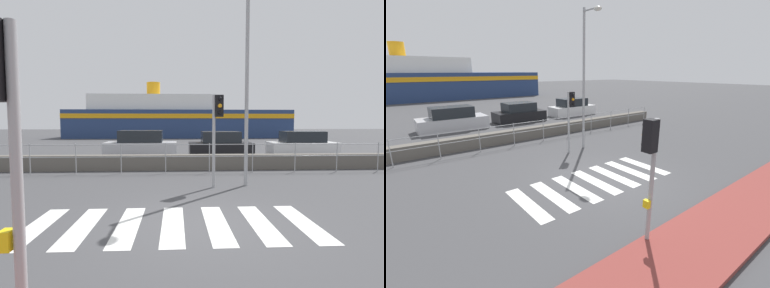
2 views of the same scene
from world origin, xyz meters
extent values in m
plane|color=#424244|center=(0.00, 0.00, 0.00)|extent=(160.00, 160.00, 0.00)
cube|color=silver|center=(-3.25, 0.00, 0.00)|extent=(0.45, 2.40, 0.01)
cube|color=silver|center=(-2.35, 0.00, 0.00)|extent=(0.45, 2.40, 0.01)
cube|color=silver|center=(-1.45, 0.00, 0.00)|extent=(0.45, 2.40, 0.01)
cube|color=silver|center=(-0.55, 0.00, 0.00)|extent=(0.45, 2.40, 0.01)
cube|color=silver|center=(0.35, 0.00, 0.00)|extent=(0.45, 2.40, 0.01)
cube|color=silver|center=(1.25, 0.00, 0.00)|extent=(0.45, 2.40, 0.01)
cube|color=silver|center=(2.15, 0.00, 0.00)|extent=(0.45, 2.40, 0.01)
cube|color=#605B54|center=(0.00, 7.06, 0.33)|extent=(21.95, 0.55, 0.66)
cylinder|color=#9EA0A3|center=(0.00, 6.18, 1.17)|extent=(19.76, 0.03, 0.03)
cylinder|color=#9EA0A3|center=(0.00, 6.18, 0.68)|extent=(19.76, 0.03, 0.03)
cylinder|color=#9EA0A3|center=(-6.29, 6.18, 0.61)|extent=(0.04, 0.04, 1.23)
cylinder|color=#9EA0A3|center=(-4.49, 6.18, 0.61)|extent=(0.04, 0.04, 1.23)
cylinder|color=#9EA0A3|center=(-2.69, 6.18, 0.61)|extent=(0.04, 0.04, 1.23)
cylinder|color=#9EA0A3|center=(-0.90, 6.18, 0.61)|extent=(0.04, 0.04, 1.23)
cylinder|color=#9EA0A3|center=(0.90, 6.18, 0.61)|extent=(0.04, 0.04, 1.23)
cylinder|color=#9EA0A3|center=(2.69, 6.18, 0.61)|extent=(0.04, 0.04, 1.23)
cylinder|color=#9EA0A3|center=(4.49, 6.18, 0.61)|extent=(0.04, 0.04, 1.23)
cylinder|color=#9EA0A3|center=(6.29, 6.18, 0.61)|extent=(0.04, 0.04, 1.23)
cylinder|color=#9EA0A3|center=(8.08, 6.18, 0.61)|extent=(0.04, 0.04, 1.23)
cylinder|color=#9EA0A3|center=(-1.86, -3.31, 1.47)|extent=(0.10, 0.10, 2.94)
sphere|color=orange|center=(-2.03, -3.18, 2.60)|extent=(0.13, 0.13, 0.13)
sphere|color=black|center=(-2.03, -3.18, 2.39)|extent=(0.13, 0.13, 0.13)
cube|color=yellow|center=(-1.97, -3.31, 1.05)|extent=(0.10, 0.14, 0.18)
cylinder|color=#9EA0A3|center=(0.72, 3.42, 1.46)|extent=(0.10, 0.10, 2.93)
cube|color=black|center=(0.89, 3.42, 2.59)|extent=(0.24, 0.24, 0.68)
sphere|color=black|center=(0.89, 3.28, 2.80)|extent=(0.13, 0.13, 0.13)
sphere|color=orange|center=(0.89, 3.28, 2.59)|extent=(0.13, 0.13, 0.13)
sphere|color=black|center=(0.89, 3.28, 2.38)|extent=(0.13, 0.13, 0.13)
cylinder|color=#9EA0A3|center=(1.81, 3.64, 3.32)|extent=(0.12, 0.12, 6.64)
cube|color=navy|center=(0.00, 35.26, 1.81)|extent=(29.10, 7.76, 3.62)
cube|color=white|center=(-3.49, 35.26, 4.62)|extent=(16.30, 6.21, 1.99)
cube|color=orange|center=(0.00, 31.36, 2.82)|extent=(29.10, 0.08, 0.58)
cylinder|color=orange|center=(-3.49, 35.26, 6.51)|extent=(1.80, 1.80, 1.80)
cube|color=#BCBCC1|center=(-2.58, 12.29, 0.43)|extent=(4.29, 1.88, 0.87)
cube|color=#1E2328|center=(-2.58, 12.29, 1.22)|extent=(2.58, 1.65, 0.71)
cube|color=black|center=(2.27, 12.29, 0.41)|extent=(3.84, 1.90, 0.82)
cube|color=#1E2328|center=(2.27, 12.29, 1.16)|extent=(2.31, 1.67, 0.67)
cube|color=silver|center=(7.42, 12.29, 0.41)|extent=(4.14, 1.72, 0.83)
cube|color=#1E2328|center=(7.42, 12.29, 1.17)|extent=(2.49, 1.51, 0.68)
camera|label=1|loc=(-0.48, -5.96, 2.09)|focal=28.00mm
camera|label=2|loc=(-6.25, -6.41, 3.87)|focal=24.00mm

